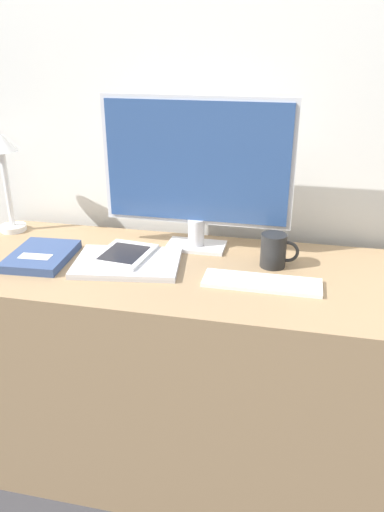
% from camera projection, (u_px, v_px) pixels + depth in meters
% --- Properties ---
extents(ground_plane, '(10.00, 10.00, 0.00)m').
position_uv_depth(ground_plane, '(162.00, 504.00, 1.61)').
color(ground_plane, '#38383D').
extents(wall_back, '(3.60, 0.05, 2.40)m').
position_uv_depth(wall_back, '(200.00, 98.00, 1.64)').
color(wall_back, silver).
rests_on(wall_back, ground_plane).
extents(desk, '(1.44, 0.56, 0.75)m').
position_uv_depth(desk, '(177.00, 369.00, 1.66)').
color(desk, '#997A56').
rests_on(desk, ground_plane).
extents(monitor, '(0.60, 0.11, 0.48)m').
position_uv_depth(monitor, '(197.00, 169.00, 1.54)').
color(monitor, silver).
rests_on(monitor, desk).
extents(keyboard, '(0.33, 0.10, 0.01)m').
position_uv_depth(keyboard, '(262.00, 283.00, 1.40)').
color(keyboard, silver).
rests_on(keyboard, desk).
extents(laptop, '(0.34, 0.26, 0.02)m').
position_uv_depth(laptop, '(127.00, 263.00, 1.52)').
color(laptop, '#BCBCC1').
rests_on(laptop, desk).
extents(ereader, '(0.17, 0.21, 0.01)m').
position_uv_depth(ereader, '(124.00, 254.00, 1.54)').
color(ereader, white).
rests_on(ereader, laptop).
extents(desk_lamp, '(0.11, 0.11, 0.35)m').
position_uv_depth(desk_lamp, '(3.00, 162.00, 1.69)').
color(desk_lamp, white).
rests_on(desk_lamp, desk).
extents(notebook, '(0.19, 0.24, 0.03)m').
position_uv_depth(notebook, '(41.00, 256.00, 1.55)').
color(notebook, '#334775').
rests_on(notebook, desk).
extents(coffee_mug, '(0.11, 0.08, 0.10)m').
position_uv_depth(coffee_mug, '(274.00, 251.00, 1.49)').
color(coffee_mug, black).
rests_on(coffee_mug, desk).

